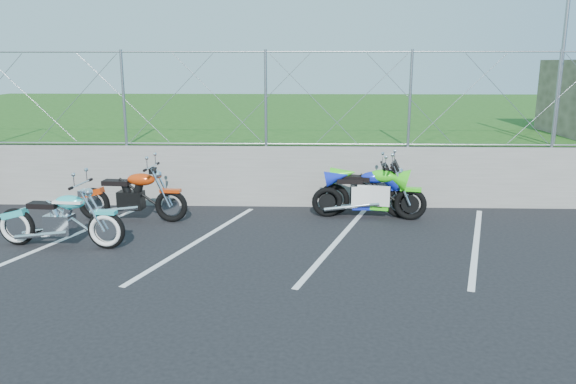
{
  "coord_description": "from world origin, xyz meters",
  "views": [
    {
      "loc": [
        1.84,
        -8.33,
        3.05
      ],
      "look_at": [
        1.54,
        1.3,
        0.81
      ],
      "focal_mm": 35.0,
      "sensor_mm": 36.0,
      "label": 1
    }
  ],
  "objects_px": {
    "sportbike_green": "(373,194)",
    "sportbike_blue": "(365,195)",
    "naked_orange": "(133,197)",
    "cruiser_turquoise": "(62,221)"
  },
  "relations": [
    {
      "from": "sportbike_blue",
      "to": "cruiser_turquoise",
      "type": "bearing_deg",
      "value": -158.79
    },
    {
      "from": "cruiser_turquoise",
      "to": "sportbike_blue",
      "type": "distance_m",
      "value": 5.64
    },
    {
      "from": "cruiser_turquoise",
      "to": "naked_orange",
      "type": "bearing_deg",
      "value": 71.42
    },
    {
      "from": "cruiser_turquoise",
      "to": "sportbike_blue",
      "type": "bearing_deg",
      "value": 26.43
    },
    {
      "from": "naked_orange",
      "to": "sportbike_green",
      "type": "xyz_separation_m",
      "value": [
        4.7,
        0.41,
        0.01
      ]
    },
    {
      "from": "sportbike_green",
      "to": "sportbike_blue",
      "type": "distance_m",
      "value": 0.16
    },
    {
      "from": "naked_orange",
      "to": "sportbike_blue",
      "type": "bearing_deg",
      "value": 9.75
    },
    {
      "from": "sportbike_green",
      "to": "naked_orange",
      "type": "bearing_deg",
      "value": -161.33
    },
    {
      "from": "cruiser_turquoise",
      "to": "naked_orange",
      "type": "relative_size",
      "value": 1.01
    },
    {
      "from": "sportbike_green",
      "to": "sportbike_blue",
      "type": "relative_size",
      "value": 1.03
    }
  ]
}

